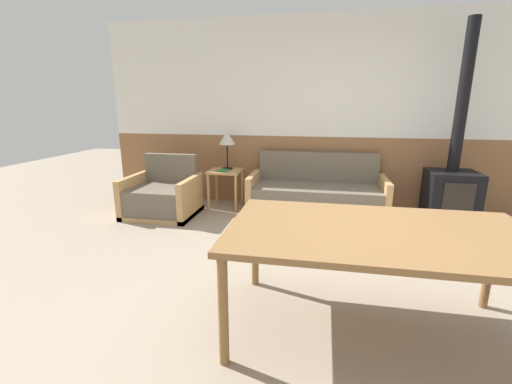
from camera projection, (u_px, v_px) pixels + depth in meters
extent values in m
plane|color=gray|center=(356.00, 301.00, 2.69)|extent=(16.00, 16.00, 0.00)
cube|color=#8E603D|center=(344.00, 172.00, 5.06)|extent=(7.20, 0.06, 1.04)
cube|color=white|center=(350.00, 77.00, 4.72)|extent=(7.20, 0.06, 1.66)
cube|color=tan|center=(315.00, 212.00, 4.81)|extent=(1.86, 0.77, 0.06)
cube|color=#6B6051|center=(316.00, 199.00, 4.74)|extent=(1.70, 0.69, 0.35)
cube|color=#6B6051|center=(318.00, 167.00, 4.98)|extent=(1.70, 0.10, 0.42)
cube|color=tan|center=(253.00, 192.00, 4.91)|extent=(0.08, 0.77, 0.55)
cube|color=tan|center=(384.00, 199.00, 4.58)|extent=(0.08, 0.77, 0.55)
cube|color=tan|center=(163.00, 213.00, 4.78)|extent=(0.93, 0.80, 0.06)
cube|color=#6B6051|center=(161.00, 199.00, 4.71)|extent=(0.77, 0.72, 0.34)
cube|color=#6B6051|center=(171.00, 168.00, 4.96)|extent=(0.77, 0.10, 0.41)
cube|color=tan|center=(134.00, 195.00, 4.80)|extent=(0.08, 0.80, 0.54)
cube|color=tan|center=(191.00, 198.00, 4.64)|extent=(0.08, 0.80, 0.54)
cube|color=tan|center=(225.00, 171.00, 5.01)|extent=(0.47, 0.47, 0.03)
cylinder|color=tan|center=(208.00, 192.00, 4.93)|extent=(0.04, 0.04, 0.53)
cylinder|color=tan|center=(236.00, 194.00, 4.85)|extent=(0.04, 0.04, 0.53)
cylinder|color=tan|center=(217.00, 186.00, 5.32)|extent=(0.04, 0.04, 0.53)
cylinder|color=tan|center=(242.00, 187.00, 5.24)|extent=(0.04, 0.04, 0.53)
cylinder|color=black|center=(228.00, 168.00, 5.08)|extent=(0.15, 0.15, 0.02)
cylinder|color=black|center=(227.00, 156.00, 5.04)|extent=(0.02, 0.02, 0.35)
cone|color=beige|center=(227.00, 138.00, 4.97)|extent=(0.24, 0.24, 0.19)
cube|color=#2D7F3D|center=(223.00, 170.00, 4.93)|extent=(0.16, 0.15, 0.02)
cube|color=olive|center=(379.00, 233.00, 2.16)|extent=(1.90, 1.07, 0.04)
cylinder|color=olive|center=(223.00, 311.00, 1.97)|extent=(0.06, 0.06, 0.70)
cylinder|color=olive|center=(255.00, 246.00, 2.87)|extent=(0.06, 0.06, 0.70)
cylinder|color=olive|center=(490.00, 265.00, 2.54)|extent=(0.06, 0.06, 0.70)
cylinder|color=black|center=(432.00, 224.00, 4.26)|extent=(0.04, 0.04, 0.10)
cylinder|color=black|center=(473.00, 227.00, 4.17)|extent=(0.04, 0.04, 0.10)
cylinder|color=black|center=(423.00, 214.00, 4.66)|extent=(0.04, 0.04, 0.10)
cylinder|color=black|center=(460.00, 216.00, 4.58)|extent=(0.04, 0.04, 0.10)
cube|color=black|center=(450.00, 194.00, 4.33)|extent=(0.58, 0.53, 0.59)
cube|color=black|center=(458.00, 200.00, 4.08)|extent=(0.35, 0.01, 0.41)
cylinder|color=black|center=(463.00, 97.00, 4.08)|extent=(0.14, 0.14, 1.79)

